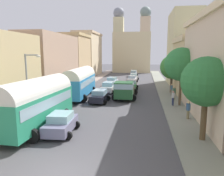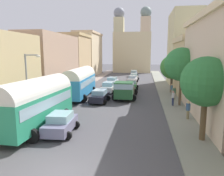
{
  "view_description": "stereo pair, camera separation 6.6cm",
  "coord_description": "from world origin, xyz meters",
  "px_view_note": "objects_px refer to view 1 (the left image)",
  "views": [
    {
      "loc": [
        3.84,
        -9.26,
        5.99
      ],
      "look_at": [
        0.0,
        16.76,
        1.69
      ],
      "focal_mm": 34.66,
      "sensor_mm": 36.0,
      "label": 1
    },
    {
      "loc": [
        3.91,
        -9.25,
        5.99
      ],
      "look_at": [
        0.0,
        16.76,
        1.69
      ],
      "focal_mm": 34.66,
      "sensor_mm": 36.0,
      "label": 2
    }
  ],
  "objects_px": {
    "pedestrian_2": "(174,93)",
    "car_0": "(132,85)",
    "car_1": "(132,79)",
    "car_6": "(108,87)",
    "pedestrian_3": "(188,109)",
    "car_2": "(134,76)",
    "parked_bus_1": "(80,81)",
    "cargo_truck_0": "(125,90)",
    "car_5": "(100,96)",
    "car_3": "(134,73)",
    "car_4": "(61,123)",
    "streetlamp_near": "(29,81)",
    "pedestrian_1": "(173,98)",
    "parked_bus_0": "(36,101)",
    "pedestrian_0": "(171,89)",
    "car_7": "(112,81)"
  },
  "relations": [
    {
      "from": "cargo_truck_0",
      "to": "car_2",
      "type": "xyz_separation_m",
      "value": [
        0.15,
        21.26,
        -0.57
      ]
    },
    {
      "from": "cargo_truck_0",
      "to": "car_4",
      "type": "bearing_deg",
      "value": -105.93
    },
    {
      "from": "car_4",
      "to": "pedestrian_0",
      "type": "xyz_separation_m",
      "value": [
        9.86,
        15.59,
        0.24
      ]
    },
    {
      "from": "car_6",
      "to": "pedestrian_3",
      "type": "height_order",
      "value": "pedestrian_3"
    },
    {
      "from": "cargo_truck_0",
      "to": "pedestrian_1",
      "type": "distance_m",
      "value": 6.48
    },
    {
      "from": "parked_bus_0",
      "to": "pedestrian_0",
      "type": "height_order",
      "value": "parked_bus_0"
    },
    {
      "from": "pedestrian_1",
      "to": "streetlamp_near",
      "type": "relative_size",
      "value": 0.31
    },
    {
      "from": "car_2",
      "to": "car_6",
      "type": "bearing_deg",
      "value": -100.29
    },
    {
      "from": "car_6",
      "to": "pedestrian_3",
      "type": "relative_size",
      "value": 2.27
    },
    {
      "from": "streetlamp_near",
      "to": "parked_bus_1",
      "type": "bearing_deg",
      "value": 80.88
    },
    {
      "from": "streetlamp_near",
      "to": "car_2",
      "type": "bearing_deg",
      "value": 75.65
    },
    {
      "from": "car_6",
      "to": "car_4",
      "type": "bearing_deg",
      "value": -92.47
    },
    {
      "from": "car_3",
      "to": "pedestrian_1",
      "type": "xyz_separation_m",
      "value": [
        5.85,
        -30.59,
        0.25
      ]
    },
    {
      "from": "car_2",
      "to": "pedestrian_2",
      "type": "distance_m",
      "value": 21.93
    },
    {
      "from": "car_7",
      "to": "streetlamp_near",
      "type": "bearing_deg",
      "value": -101.35
    },
    {
      "from": "parked_bus_1",
      "to": "car_4",
      "type": "relative_size",
      "value": 2.65
    },
    {
      "from": "car_3",
      "to": "car_6",
      "type": "bearing_deg",
      "value": -96.77
    },
    {
      "from": "parked_bus_1",
      "to": "car_3",
      "type": "xyz_separation_m",
      "value": [
        5.98,
        27.1,
        -1.4
      ]
    },
    {
      "from": "pedestrian_2",
      "to": "parked_bus_1",
      "type": "bearing_deg",
      "value": 179.1
    },
    {
      "from": "car_2",
      "to": "car_5",
      "type": "xyz_separation_m",
      "value": [
        -3.03,
        -23.43,
        0.07
      ]
    },
    {
      "from": "car_1",
      "to": "pedestrian_1",
      "type": "relative_size",
      "value": 2.45
    },
    {
      "from": "car_7",
      "to": "car_3",
      "type": "bearing_deg",
      "value": 78.16
    },
    {
      "from": "car_1",
      "to": "car_6",
      "type": "bearing_deg",
      "value": -106.21
    },
    {
      "from": "car_6",
      "to": "pedestrian_2",
      "type": "bearing_deg",
      "value": -25.04
    },
    {
      "from": "pedestrian_2",
      "to": "car_0",
      "type": "bearing_deg",
      "value": 127.45
    },
    {
      "from": "car_0",
      "to": "car_6",
      "type": "bearing_deg",
      "value": -135.28
    },
    {
      "from": "car_2",
      "to": "car_4",
      "type": "bearing_deg",
      "value": -96.36
    },
    {
      "from": "car_6",
      "to": "streetlamp_near",
      "type": "xyz_separation_m",
      "value": [
        -4.86,
        -14.12,
        2.73
      ]
    },
    {
      "from": "pedestrian_1",
      "to": "pedestrian_3",
      "type": "xyz_separation_m",
      "value": [
        0.69,
        -4.91,
        -0.04
      ]
    },
    {
      "from": "car_6",
      "to": "pedestrian_0",
      "type": "height_order",
      "value": "pedestrian_0"
    },
    {
      "from": "car_3",
      "to": "car_4",
      "type": "xyz_separation_m",
      "value": [
        -3.47,
        -40.25,
        -0.01
      ]
    },
    {
      "from": "car_0",
      "to": "car_5",
      "type": "bearing_deg",
      "value": -108.5
    },
    {
      "from": "car_1",
      "to": "pedestrian_3",
      "type": "height_order",
      "value": "pedestrian_3"
    },
    {
      "from": "car_0",
      "to": "car_2",
      "type": "xyz_separation_m",
      "value": [
        -0.29,
        13.48,
        -0.08
      ]
    },
    {
      "from": "parked_bus_1",
      "to": "cargo_truck_0",
      "type": "distance_m",
      "value": 6.23
    },
    {
      "from": "car_0",
      "to": "pedestrian_3",
      "type": "height_order",
      "value": "pedestrian_3"
    },
    {
      "from": "parked_bus_1",
      "to": "car_5",
      "type": "relative_size",
      "value": 2.48
    },
    {
      "from": "car_7",
      "to": "pedestrian_3",
      "type": "height_order",
      "value": "pedestrian_3"
    },
    {
      "from": "parked_bus_1",
      "to": "streetlamp_near",
      "type": "xyz_separation_m",
      "value": [
        -1.61,
        -10.04,
        1.32
      ]
    },
    {
      "from": "cargo_truck_0",
      "to": "pedestrian_2",
      "type": "distance_m",
      "value": 6.26
    },
    {
      "from": "pedestrian_0",
      "to": "pedestrian_1",
      "type": "relative_size",
      "value": 0.98
    },
    {
      "from": "car_5",
      "to": "pedestrian_3",
      "type": "relative_size",
      "value": 2.27
    },
    {
      "from": "pedestrian_3",
      "to": "pedestrian_1",
      "type": "bearing_deg",
      "value": 98.04
    },
    {
      "from": "parked_bus_1",
      "to": "car_1",
      "type": "xyz_separation_m",
      "value": [
        6.3,
        14.56,
        -1.42
      ]
    },
    {
      "from": "parked_bus_1",
      "to": "pedestrian_0",
      "type": "height_order",
      "value": "parked_bus_1"
    },
    {
      "from": "car_3",
      "to": "car_5",
      "type": "relative_size",
      "value": 1.04
    },
    {
      "from": "car_1",
      "to": "car_4",
      "type": "bearing_deg",
      "value": -97.79
    },
    {
      "from": "car_0",
      "to": "streetlamp_near",
      "type": "xyz_separation_m",
      "value": [
        -8.2,
        -17.43,
        2.74
      ]
    },
    {
      "from": "car_6",
      "to": "car_1",
      "type": "bearing_deg",
      "value": 73.79
    },
    {
      "from": "car_6",
      "to": "pedestrian_3",
      "type": "distance_m",
      "value": 15.55
    }
  ]
}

